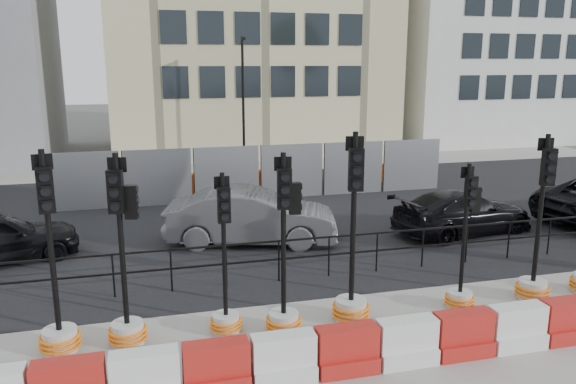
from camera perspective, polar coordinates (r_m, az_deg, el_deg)
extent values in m
plane|color=#51514C|center=(12.28, 5.96, -10.58)|extent=(120.00, 120.00, 0.00)
cube|color=gray|center=(9.84, 12.35, -17.17)|extent=(40.00, 6.00, 0.02)
cube|color=black|center=(18.62, -1.57, -2.17)|extent=(40.00, 14.00, 0.03)
cube|color=gray|center=(27.26, -5.86, 2.66)|extent=(40.00, 4.00, 0.02)
cube|color=silver|center=(38.84, 19.10, 16.97)|extent=(12.00, 9.00, 16.00)
cylinder|color=black|center=(12.67, -22.79, -8.39)|extent=(0.04, 0.04, 1.00)
cylinder|color=black|center=(12.54, -17.31, -8.16)|extent=(0.04, 0.04, 1.00)
cylinder|color=black|center=(12.52, -11.78, -7.85)|extent=(0.04, 0.04, 1.00)
cylinder|color=black|center=(12.62, -6.29, -7.48)|extent=(0.04, 0.04, 1.00)
cylinder|color=black|center=(12.83, -0.94, -7.04)|extent=(0.04, 0.04, 1.00)
cylinder|color=black|center=(13.15, 4.18, -6.57)|extent=(0.04, 0.04, 1.00)
cylinder|color=black|center=(13.57, 9.01, -6.08)|extent=(0.04, 0.04, 1.00)
cylinder|color=black|center=(14.07, 13.52, -5.58)|extent=(0.04, 0.04, 1.00)
cylinder|color=black|center=(14.66, 17.68, -5.08)|extent=(0.04, 0.04, 1.00)
cylinder|color=black|center=(15.32, 21.50, -4.61)|extent=(0.04, 0.04, 1.00)
cylinder|color=black|center=(16.04, 24.99, -4.15)|extent=(0.04, 0.04, 1.00)
cube|color=black|center=(13.00, 4.21, -4.58)|extent=(18.00, 0.04, 0.04)
cube|color=black|center=(13.13, 4.18, -6.37)|extent=(18.00, 0.04, 0.04)
cube|color=#93959B|center=(20.00, -19.95, 1.00)|extent=(2.30, 0.05, 2.00)
cylinder|color=black|center=(20.14, -23.20, 0.81)|extent=(0.05, 0.05, 2.00)
cube|color=#93959B|center=(19.90, -13.07, 1.40)|extent=(2.30, 0.05, 2.00)
cylinder|color=black|center=(19.91, -16.37, 1.21)|extent=(0.05, 0.05, 2.00)
cube|color=#93959B|center=(20.10, -6.22, 1.78)|extent=(2.30, 0.05, 2.00)
cylinder|color=black|center=(19.97, -9.48, 1.60)|extent=(0.05, 0.05, 2.00)
cube|color=#93959B|center=(20.58, 0.41, 2.12)|extent=(2.30, 0.05, 2.00)
cylinder|color=black|center=(20.31, -2.73, 1.96)|extent=(0.05, 0.05, 2.00)
cube|color=#93959B|center=(21.31, 6.66, 2.42)|extent=(2.30, 0.05, 2.00)
cylinder|color=black|center=(20.93, 3.72, 2.28)|extent=(0.05, 0.05, 2.00)
cube|color=#93959B|center=(22.29, 12.43, 2.67)|extent=(2.30, 0.05, 2.00)
cylinder|color=black|center=(21.79, 9.73, 2.55)|extent=(0.05, 0.05, 2.00)
cube|color=#FB4110|center=(21.49, -14.18, 0.56)|extent=(1.00, 0.40, 0.80)
cube|color=#FB4110|center=(21.59, -8.87, 0.86)|extent=(1.00, 0.40, 0.80)
cube|color=#FB4110|center=(21.86, -3.65, 1.15)|extent=(1.00, 0.40, 0.80)
cube|color=#FB4110|center=(22.32, 1.39, 1.42)|extent=(1.00, 0.40, 0.80)
cube|color=#FB4110|center=(22.94, 6.20, 1.67)|extent=(1.00, 0.40, 0.80)
cube|color=#FB4110|center=(23.72, 10.73, 1.89)|extent=(1.00, 0.40, 0.80)
cylinder|color=black|center=(25.98, -4.57, 8.83)|extent=(0.12, 0.12, 6.00)
cube|color=black|center=(25.68, -4.59, 15.25)|extent=(0.12, 0.50, 0.12)
cube|color=red|center=(8.94, -21.41, -17.13)|extent=(1.00, 0.35, 0.50)
cube|color=silver|center=(8.86, -14.37, -16.88)|extent=(1.00, 0.35, 0.50)
cube|color=red|center=(9.11, -7.24, -18.59)|extent=(1.00, 0.50, 0.30)
cube|color=red|center=(8.91, -7.32, -16.40)|extent=(1.00, 0.35, 0.50)
cube|color=silver|center=(9.27, -0.47, -17.86)|extent=(1.00, 0.50, 0.30)
cube|color=silver|center=(9.07, -0.47, -15.70)|extent=(1.00, 0.35, 0.50)
cube|color=red|center=(9.54, 5.94, -16.96)|extent=(1.00, 0.50, 0.30)
cube|color=red|center=(9.35, 6.00, -14.83)|extent=(1.00, 0.35, 0.50)
cube|color=silver|center=(9.92, 11.86, -15.93)|extent=(1.00, 0.50, 0.30)
cube|color=silver|center=(9.74, 11.97, -13.87)|extent=(1.00, 0.35, 0.50)
cube|color=red|center=(10.39, 17.23, -14.85)|extent=(1.00, 0.50, 0.30)
cube|color=red|center=(10.22, 17.39, -12.86)|extent=(1.00, 0.35, 0.50)
cube|color=silver|center=(10.95, 22.06, -13.76)|extent=(1.00, 0.50, 0.30)
cube|color=silver|center=(10.78, 22.24, -11.85)|extent=(1.00, 0.35, 0.50)
cube|color=red|center=(11.57, 26.35, -12.70)|extent=(1.00, 0.50, 0.30)
cube|color=red|center=(11.41, 26.56, -10.88)|extent=(1.00, 0.35, 0.50)
cylinder|color=silver|center=(10.78, -22.13, -13.80)|extent=(0.58, 0.58, 0.43)
torus|color=orange|center=(10.82, -22.09, -14.21)|extent=(0.70, 0.70, 0.05)
torus|color=orange|center=(10.78, -22.13, -13.80)|extent=(0.70, 0.70, 0.05)
torus|color=orange|center=(10.74, -22.17, -13.39)|extent=(0.70, 0.70, 0.05)
cylinder|color=black|center=(10.15, -22.97, -5.04)|extent=(0.10, 0.10, 3.24)
cube|color=black|center=(9.78, -23.43, 0.17)|extent=(0.28, 0.20, 0.76)
cylinder|color=black|center=(9.75, -23.28, -1.30)|extent=(0.17, 0.08, 0.16)
cylinder|color=black|center=(9.69, -23.41, 0.06)|extent=(0.17, 0.08, 0.16)
cylinder|color=black|center=(9.65, -23.54, 1.44)|extent=(0.17, 0.08, 0.16)
cube|color=black|center=(9.89, -23.71, 2.83)|extent=(0.32, 0.09, 0.26)
cylinder|color=silver|center=(10.66, -15.97, -13.65)|extent=(0.57, 0.57, 0.42)
torus|color=orange|center=(10.70, -15.94, -14.05)|extent=(0.68, 0.68, 0.05)
torus|color=orange|center=(10.66, -15.97, -13.65)|extent=(0.68, 0.68, 0.05)
torus|color=orange|center=(10.63, -15.99, -13.25)|extent=(0.68, 0.68, 0.05)
cylinder|color=black|center=(10.04, -16.56, -5.06)|extent=(0.09, 0.09, 3.14)
cube|color=black|center=(9.68, -17.11, 0.03)|extent=(0.28, 0.20, 0.73)
cylinder|color=black|center=(9.65, -17.15, -1.42)|extent=(0.16, 0.09, 0.16)
cylinder|color=black|center=(9.60, -17.24, -0.08)|extent=(0.16, 0.09, 0.16)
cylinder|color=black|center=(9.55, -17.34, 1.26)|extent=(0.16, 0.09, 0.16)
cube|color=black|center=(9.77, -16.99, 2.67)|extent=(0.31, 0.10, 0.25)
cube|color=black|center=(9.79, -15.66, -0.99)|extent=(0.23, 0.18, 0.58)
cylinder|color=silver|center=(10.75, -6.31, -13.12)|extent=(0.50, 0.50, 0.37)
torus|color=orange|center=(10.78, -6.30, -13.47)|extent=(0.60, 0.60, 0.05)
torus|color=orange|center=(10.75, -6.31, -13.12)|extent=(0.60, 0.60, 0.05)
torus|color=orange|center=(10.72, -6.32, -12.77)|extent=(0.60, 0.60, 0.05)
cylinder|color=black|center=(10.19, -6.52, -5.68)|extent=(0.08, 0.08, 2.76)
cube|color=black|center=(9.85, -6.52, -1.31)|extent=(0.23, 0.14, 0.64)
cylinder|color=black|center=(9.83, -6.42, -2.56)|extent=(0.14, 0.05, 0.14)
cylinder|color=black|center=(9.78, -6.45, -1.42)|extent=(0.14, 0.05, 0.14)
cylinder|color=black|center=(9.73, -6.48, -0.26)|extent=(0.14, 0.05, 0.14)
cube|color=black|center=(9.92, -6.75, 0.97)|extent=(0.28, 0.04, 0.22)
cylinder|color=silver|center=(10.66, -0.45, -13.14)|extent=(0.56, 0.56, 0.41)
torus|color=orange|center=(10.70, -0.45, -13.53)|extent=(0.67, 0.67, 0.05)
torus|color=orange|center=(10.66, -0.45, -13.14)|extent=(0.67, 0.67, 0.05)
torus|color=orange|center=(10.62, -0.45, -12.74)|extent=(0.67, 0.67, 0.05)
cylinder|color=black|center=(10.04, -0.47, -4.69)|extent=(0.09, 0.09, 3.08)
cube|color=black|center=(9.68, -0.37, 0.31)|extent=(0.26, 0.17, 0.72)
cylinder|color=black|center=(9.65, -0.29, -1.11)|extent=(0.16, 0.07, 0.15)
cylinder|color=black|center=(9.60, -0.30, 0.20)|extent=(0.16, 0.07, 0.15)
cylinder|color=black|center=(9.55, -0.30, 1.53)|extent=(0.16, 0.07, 0.15)
cube|color=black|center=(9.78, -0.53, 2.90)|extent=(0.31, 0.06, 0.25)
cube|color=black|center=(9.88, 0.71, -0.66)|extent=(0.22, 0.15, 0.57)
cylinder|color=silver|center=(11.17, 6.40, -11.83)|extent=(0.60, 0.60, 0.45)
torus|color=orange|center=(11.21, 6.39, -12.25)|extent=(0.73, 0.73, 0.06)
torus|color=orange|center=(11.17, 6.40, -11.83)|extent=(0.73, 0.73, 0.06)
torus|color=orange|center=(11.14, 6.41, -11.42)|extent=(0.73, 0.73, 0.06)
cylinder|color=black|center=(10.55, 6.64, -2.98)|extent=(0.10, 0.10, 3.36)
cube|color=black|center=(10.19, 6.93, 2.27)|extent=(0.29, 0.20, 0.78)
cylinder|color=black|center=(10.15, 6.98, 0.81)|extent=(0.18, 0.09, 0.17)
cylinder|color=black|center=(10.10, 7.02, 2.17)|extent=(0.18, 0.09, 0.17)
cylinder|color=black|center=(10.06, 7.06, 3.55)|extent=(0.18, 0.09, 0.17)
cube|color=black|center=(10.31, 6.79, 4.92)|extent=(0.34, 0.10, 0.27)
cylinder|color=silver|center=(12.16, 17.03, -10.43)|extent=(0.49, 0.49, 0.37)
torus|color=orange|center=(12.19, 17.00, -10.74)|extent=(0.59, 0.59, 0.05)
torus|color=orange|center=(12.16, 17.03, -10.43)|extent=(0.59, 0.59, 0.05)
torus|color=orange|center=(12.13, 17.05, -10.11)|extent=(0.59, 0.59, 0.05)
cylinder|color=black|center=(11.67, 17.50, -3.83)|extent=(0.08, 0.08, 2.74)
cube|color=black|center=(11.38, 18.07, -0.02)|extent=(0.22, 0.13, 0.64)
cylinder|color=black|center=(11.36, 18.19, -1.08)|extent=(0.14, 0.05, 0.14)
cylinder|color=black|center=(11.32, 18.26, -0.10)|extent=(0.14, 0.05, 0.14)
cylinder|color=black|center=(11.28, 18.33, 0.89)|extent=(0.14, 0.05, 0.14)
cube|color=black|center=(11.44, 17.77, 1.94)|extent=(0.27, 0.03, 0.22)
cube|color=black|center=(11.60, 18.49, -0.73)|extent=(0.18, 0.12, 0.50)
cylinder|color=silver|center=(13.10, 23.55, -9.10)|extent=(0.58, 0.58, 0.43)
torus|color=orange|center=(13.13, 23.52, -9.45)|extent=(0.69, 0.69, 0.05)
torus|color=orange|center=(13.10, 23.55, -9.10)|extent=(0.69, 0.69, 0.05)
torus|color=orange|center=(13.07, 23.59, -8.76)|extent=(0.69, 0.69, 0.05)
cylinder|color=black|center=(12.58, 24.26, -1.86)|extent=(0.10, 0.10, 3.20)
cube|color=black|center=(12.28, 24.95, 2.32)|extent=(0.28, 0.20, 0.75)
cylinder|color=black|center=(12.25, 25.03, 1.17)|extent=(0.17, 0.08, 0.16)
cylinder|color=black|center=(12.21, 25.14, 2.24)|extent=(0.17, 0.08, 0.16)
cylinder|color=black|center=(12.17, 25.24, 3.33)|extent=(0.17, 0.08, 0.16)
cube|color=black|center=(12.38, 24.72, 4.43)|extent=(0.32, 0.09, 0.26)
imported|color=#4F4F54|center=(15.45, -3.74, -2.51)|extent=(3.95, 5.47, 1.53)
imported|color=black|center=(17.13, 17.35, -2.01)|extent=(3.21, 4.93, 1.26)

